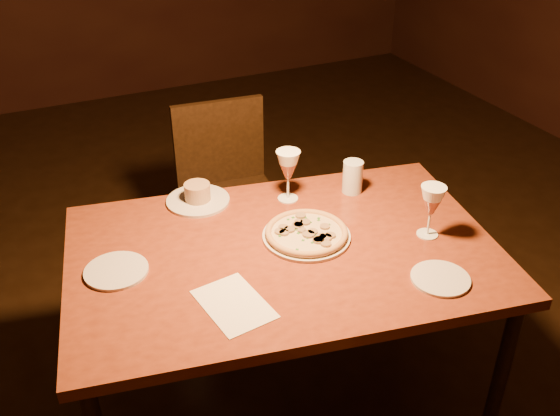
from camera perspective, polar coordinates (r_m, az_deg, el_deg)
name	(u,v)px	position (r m, az deg, el deg)	size (l,w,h in m)	color
floor	(252,395)	(2.63, -2.60, -16.72)	(7.00, 7.00, 0.00)	black
dining_table	(284,265)	(2.13, 0.34, -5.22)	(1.56, 1.15, 0.76)	brown
chair_far	(228,189)	(2.95, -4.76, 1.78)	(0.47, 0.47, 0.90)	black
pizza_plate	(306,233)	(2.13, 2.44, -2.31)	(0.30, 0.30, 0.03)	silver
ramekin_saucer	(198,196)	(2.35, -7.54, 1.08)	(0.24, 0.24, 0.08)	silver
wine_glass_far	(288,176)	(2.31, 0.74, 2.97)	(0.09, 0.09, 0.20)	#A45744
wine_glass_right	(431,211)	(2.16, 13.60, -0.30)	(0.09, 0.09, 0.19)	#A45744
water_tumbler	(353,177)	(2.39, 6.65, 2.85)	(0.08, 0.08, 0.13)	silver
side_plate_left	(116,271)	(2.05, -14.74, -5.57)	(0.20, 0.20, 0.01)	silver
side_plate_near	(440,279)	(2.01, 14.45, -6.26)	(0.18, 0.18, 0.01)	silver
menu_card	(234,304)	(1.87, -4.24, -8.75)	(0.17, 0.25, 0.00)	white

